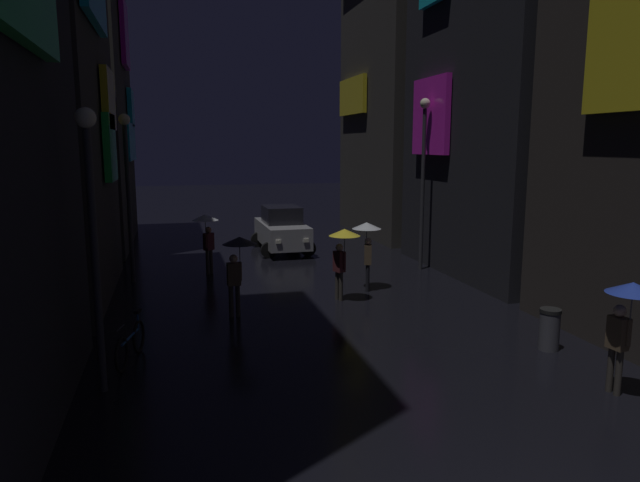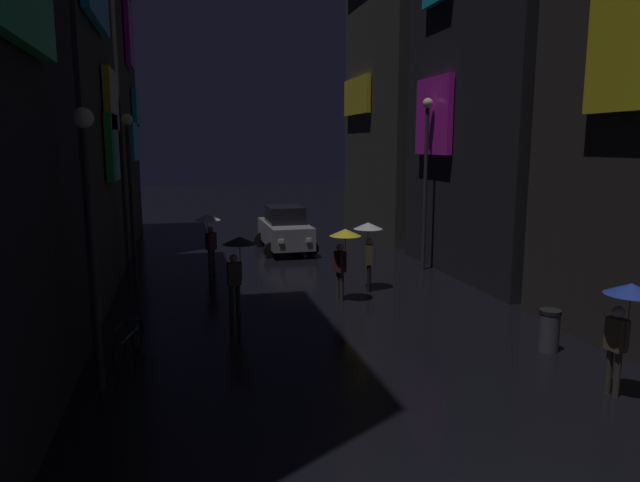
% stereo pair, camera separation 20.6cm
% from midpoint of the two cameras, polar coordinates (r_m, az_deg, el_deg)
% --- Properties ---
extents(building_left_mid, '(4.25, 7.69, 13.84)m').
position_cam_midpoint_polar(building_left_mid, '(18.31, -28.06, 16.24)').
color(building_left_mid, '#33302D').
rests_on(building_left_mid, ground).
extents(building_left_far, '(4.25, 8.66, 12.38)m').
position_cam_midpoint_polar(building_left_far, '(27.54, -23.34, 12.43)').
color(building_left_far, '#33302D').
rests_on(building_left_far, ground).
extents(building_right_mid, '(4.25, 7.89, 14.92)m').
position_cam_midpoint_polar(building_right_mid, '(21.15, 17.86, 17.28)').
color(building_right_mid, black).
rests_on(building_right_mid, ground).
extents(building_right_far, '(4.25, 7.88, 18.24)m').
position_cam_midpoint_polar(building_right_far, '(29.36, 8.14, 18.64)').
color(building_right_far, '#33302D').
rests_on(building_right_far, ground).
extents(pedestrian_midstreet_centre_black, '(0.90, 0.90, 2.12)m').
position_cam_midpoint_polar(pedestrian_midstreet_centre_black, '(15.00, -8.62, -1.29)').
color(pedestrian_midstreet_centre_black, '#38332D').
rests_on(pedestrian_midstreet_centre_black, ground).
extents(pedestrian_midstreet_left_clear, '(0.90, 0.90, 2.12)m').
position_cam_midpoint_polar(pedestrian_midstreet_left_clear, '(17.58, 4.39, 0.39)').
color(pedestrian_midstreet_left_clear, black).
rests_on(pedestrian_midstreet_left_clear, ground).
extents(pedestrian_foreground_right_yellow, '(0.90, 0.90, 2.12)m').
position_cam_midpoint_polar(pedestrian_foreground_right_yellow, '(16.29, 1.93, -0.33)').
color(pedestrian_foreground_right_yellow, '#38332D').
rests_on(pedestrian_foreground_right_yellow, ground).
extents(pedestrian_near_crossing_blue, '(0.90, 0.90, 2.12)m').
position_cam_midpoint_polar(pedestrian_near_crossing_blue, '(11.41, 27.95, -5.81)').
color(pedestrian_near_crossing_blue, '#38332D').
rests_on(pedestrian_near_crossing_blue, ground).
extents(pedestrian_foreground_left_clear, '(0.90, 0.90, 2.12)m').
position_cam_midpoint_polar(pedestrian_foreground_left_clear, '(20.03, -11.58, 1.36)').
color(pedestrian_foreground_left_clear, '#38332D').
rests_on(pedestrian_foreground_left_clear, ground).
extents(bicycle_parked_at_storefront, '(0.50, 1.78, 0.96)m').
position_cam_midpoint_polar(bicycle_parked_at_storefront, '(12.72, -18.85, -9.69)').
color(bicycle_parked_at_storefront, black).
rests_on(bicycle_parked_at_storefront, ground).
extents(car_distant, '(2.29, 4.17, 1.92)m').
position_cam_midpoint_polar(car_distant, '(24.17, -4.09, 1.14)').
color(car_distant, '#99999E').
rests_on(car_distant, ground).
extents(streetlamp_right_far, '(0.36, 0.36, 6.07)m').
position_cam_midpoint_polar(streetlamp_right_far, '(20.60, 10.01, 7.44)').
color(streetlamp_right_far, '#2D2D33').
rests_on(streetlamp_right_far, ground).
extents(streetlamp_left_far, '(0.36, 0.36, 5.44)m').
position_cam_midpoint_polar(streetlamp_left_far, '(19.39, -18.98, 5.94)').
color(streetlamp_left_far, '#2D2D33').
rests_on(streetlamp_left_far, ground).
extents(streetlamp_left_near, '(0.36, 0.36, 5.11)m').
position_cam_midpoint_polar(streetlamp_left_near, '(10.78, -22.34, 2.22)').
color(streetlamp_left_near, '#2D2D33').
rests_on(streetlamp_left_near, ground).
extents(trash_bin, '(0.46, 0.46, 0.93)m').
position_cam_midpoint_polar(trash_bin, '(13.63, 21.56, -8.20)').
color(trash_bin, '#3F3F47').
rests_on(trash_bin, ground).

